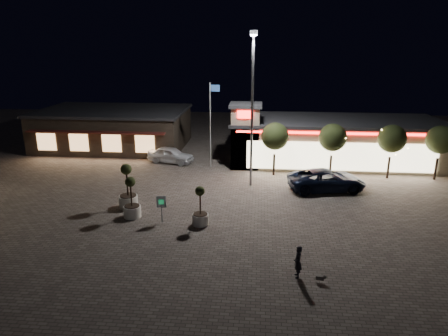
# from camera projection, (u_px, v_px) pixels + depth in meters

# --- Properties ---
(ground) EXTENTS (90.00, 90.00, 0.00)m
(ground) POSITION_uv_depth(u_px,v_px,m) (216.00, 225.00, 26.12)
(ground) COLOR #6A5E56
(ground) RESTS_ON ground
(retail_building) EXTENTS (20.40, 8.40, 6.10)m
(retail_building) POSITION_uv_depth(u_px,v_px,m) (329.00, 140.00, 39.65)
(retail_building) COLOR tan
(retail_building) RESTS_ON ground
(restaurant_building) EXTENTS (16.40, 11.00, 4.30)m
(restaurant_building) POSITION_uv_depth(u_px,v_px,m) (114.00, 128.00, 45.70)
(restaurant_building) COLOR #382D23
(restaurant_building) RESTS_ON ground
(floodlight_pole) EXTENTS (0.60, 0.40, 12.38)m
(floodlight_pole) POSITION_uv_depth(u_px,v_px,m) (252.00, 101.00, 31.46)
(floodlight_pole) COLOR gray
(floodlight_pole) RESTS_ON ground
(flagpole) EXTENTS (0.95, 0.10, 8.00)m
(flagpole) POSITION_uv_depth(u_px,v_px,m) (211.00, 118.00, 37.23)
(flagpole) COLOR white
(flagpole) RESTS_ON ground
(string_tree_a) EXTENTS (2.42, 2.42, 4.79)m
(string_tree_a) POSITION_uv_depth(u_px,v_px,m) (275.00, 136.00, 35.16)
(string_tree_a) COLOR #332319
(string_tree_a) RESTS_ON ground
(string_tree_b) EXTENTS (2.42, 2.42, 4.79)m
(string_tree_b) POSITION_uv_depth(u_px,v_px,m) (333.00, 138.00, 34.72)
(string_tree_b) COLOR #332319
(string_tree_b) RESTS_ON ground
(string_tree_c) EXTENTS (2.42, 2.42, 4.79)m
(string_tree_c) POSITION_uv_depth(u_px,v_px,m) (392.00, 139.00, 34.27)
(string_tree_c) COLOR #332319
(string_tree_c) RESTS_ON ground
(string_tree_d) EXTENTS (2.42, 2.42, 4.79)m
(string_tree_d) POSITION_uv_depth(u_px,v_px,m) (441.00, 140.00, 33.92)
(string_tree_d) COLOR #332319
(string_tree_d) RESTS_ON ground
(pickup_truck) EXTENTS (6.61, 3.93, 1.72)m
(pickup_truck) POSITION_uv_depth(u_px,v_px,m) (327.00, 180.00, 32.19)
(pickup_truck) COLOR black
(pickup_truck) RESTS_ON ground
(white_sedan) EXTENTS (4.96, 2.99, 1.58)m
(white_sedan) POSITION_uv_depth(u_px,v_px,m) (171.00, 155.00, 39.74)
(white_sedan) COLOR silver
(white_sedan) RESTS_ON ground
(pedestrian) EXTENTS (0.48, 0.67, 1.71)m
(pedestrian) POSITION_uv_depth(u_px,v_px,m) (298.00, 262.00, 20.11)
(pedestrian) COLOR black
(pedestrian) RESTS_ON ground
(dog) EXTENTS (0.53, 0.23, 0.28)m
(dog) POSITION_uv_depth(u_px,v_px,m) (321.00, 277.00, 19.80)
(dog) COLOR #59514C
(dog) RESTS_ON ground
(planter_left) EXTENTS (1.34, 1.34, 3.31)m
(planter_left) POSITION_uv_depth(u_px,v_px,m) (128.00, 194.00, 28.69)
(planter_left) COLOR silver
(planter_left) RESTS_ON ground
(planter_mid) EXTENTS (1.18, 1.18, 2.90)m
(planter_mid) POSITION_uv_depth(u_px,v_px,m) (132.00, 205.00, 27.16)
(planter_mid) COLOR silver
(planter_mid) RESTS_ON ground
(planter_right) EXTENTS (1.08, 1.08, 2.66)m
(planter_right) POSITION_uv_depth(u_px,v_px,m) (200.00, 213.00, 26.02)
(planter_right) COLOR silver
(planter_right) RESTS_ON ground
(valet_sign) EXTENTS (0.62, 0.13, 1.87)m
(valet_sign) POSITION_uv_depth(u_px,v_px,m) (161.00, 204.00, 26.20)
(valet_sign) COLOR gray
(valet_sign) RESTS_ON ground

